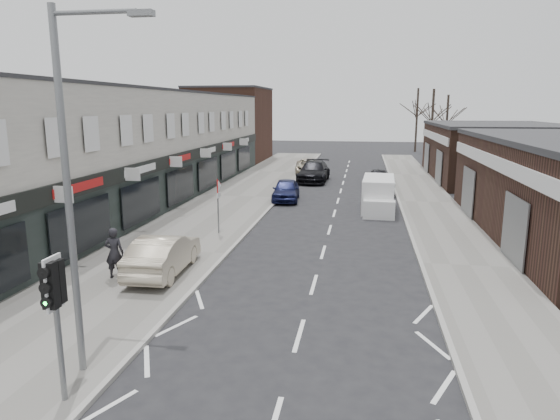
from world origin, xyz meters
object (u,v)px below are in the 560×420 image
at_px(parked_car_left_a, 286,190).
at_px(pedestrian, 114,253).
at_px(street_lamp, 74,177).
at_px(warning_sign, 218,190).
at_px(traffic_light, 54,296).
at_px(white_van, 378,195).
at_px(parked_car_left_b, 314,172).
at_px(parked_car_left_c, 308,166).
at_px(parked_car_right_a, 382,183).
at_px(parked_car_right_b, 379,177).
at_px(sedan_on_pavement, 163,254).

bearing_deg(parked_car_left_a, pedestrian, -106.98).
distance_m(street_lamp, warning_sign, 13.04).
relative_size(traffic_light, white_van, 0.61).
bearing_deg(parked_car_left_b, parked_car_left_a, -94.60).
distance_m(traffic_light, white_van, 22.44).
relative_size(pedestrian, parked_car_left_a, 0.44).
bearing_deg(parked_car_left_c, parked_car_right_a, -61.45).
bearing_deg(parked_car_left_b, parked_car_right_b, -8.93).
relative_size(traffic_light, parked_car_left_b, 0.55).
bearing_deg(parked_car_right_a, street_lamp, 72.23).
bearing_deg(white_van, parked_car_right_b, 90.74).
xyz_separation_m(traffic_light, parked_car_right_a, (7.34, 27.70, -1.70)).
height_order(parked_car_right_a, parked_car_right_b, parked_car_right_a).
xyz_separation_m(traffic_light, sedan_on_pavement, (-1.10, 7.99, -1.57)).
relative_size(street_lamp, white_van, 1.57).
relative_size(warning_sign, white_van, 0.53).
height_order(white_van, parked_car_right_b, white_van).
bearing_deg(warning_sign, parked_car_right_a, 59.38).
distance_m(pedestrian, parked_car_left_b, 25.53).
xyz_separation_m(warning_sign, parked_car_right_b, (7.96, 17.36, -1.53)).
height_order(white_van, pedestrian, white_van).
bearing_deg(sedan_on_pavement, pedestrian, 24.98).
xyz_separation_m(warning_sign, parked_car_right_a, (8.10, 13.68, -1.49)).
xyz_separation_m(traffic_light, white_van, (6.91, 21.30, -1.49)).
bearing_deg(warning_sign, white_van, 43.55).
bearing_deg(parked_car_right_a, warning_sign, 57.36).
bearing_deg(parked_car_right_b, traffic_light, 76.72).
xyz_separation_m(warning_sign, pedestrian, (-1.83, -6.79, -1.17)).
height_order(traffic_light, pedestrian, traffic_light).
relative_size(warning_sign, parked_car_left_c, 0.54).
distance_m(street_lamp, parked_car_right_b, 31.28).
bearing_deg(pedestrian, street_lamp, 104.40).
relative_size(parked_car_left_a, parked_car_right_a, 0.95).
height_order(warning_sign, sedan_on_pavement, warning_sign).
relative_size(warning_sign, pedestrian, 1.48).
height_order(traffic_light, parked_car_right_a, traffic_light).
bearing_deg(parked_car_left_a, warning_sign, -105.04).
bearing_deg(parked_car_right_a, pedestrian, 62.10).
distance_m(parked_car_left_a, parked_car_left_c, 13.43).
xyz_separation_m(warning_sign, white_van, (7.67, 7.29, -1.27)).
bearing_deg(warning_sign, parked_car_left_b, 81.57).
relative_size(street_lamp, pedestrian, 4.38).
relative_size(sedan_on_pavement, parked_car_left_b, 0.77).
bearing_deg(parked_car_right_a, parked_car_right_b, -89.81).
height_order(warning_sign, parked_car_left_b, warning_sign).
bearing_deg(parked_car_left_b, street_lamp, -92.22).
height_order(traffic_light, sedan_on_pavement, traffic_light).
bearing_deg(white_van, parked_car_left_c, 113.08).
xyz_separation_m(pedestrian, parked_car_right_a, (9.93, 20.48, -0.32)).
bearing_deg(parked_car_left_a, traffic_light, -97.00).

